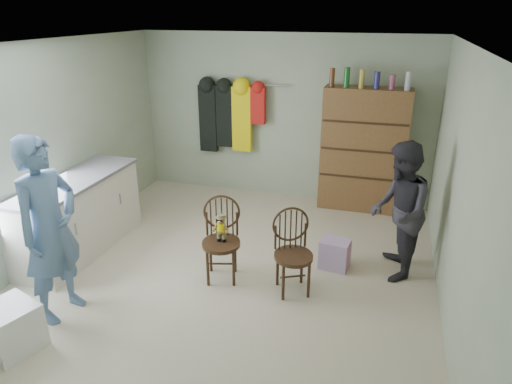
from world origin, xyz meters
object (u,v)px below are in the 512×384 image
(chair_front, at_px, (221,234))
(chair_far, at_px, (292,248))
(dresser, at_px, (363,150))
(counter, at_px, (79,215))

(chair_front, relative_size, chair_far, 1.03)
(chair_front, distance_m, chair_far, 0.80)
(chair_far, relative_size, dresser, 0.44)
(counter, height_order, chair_front, chair_front)
(dresser, bearing_deg, chair_far, -102.08)
(counter, xyz_separation_m, chair_far, (2.69, -0.10, 0.02))
(dresser, bearing_deg, counter, -144.31)
(chair_far, bearing_deg, counter, 151.62)
(chair_front, relative_size, dresser, 0.45)
(counter, distance_m, chair_far, 2.69)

